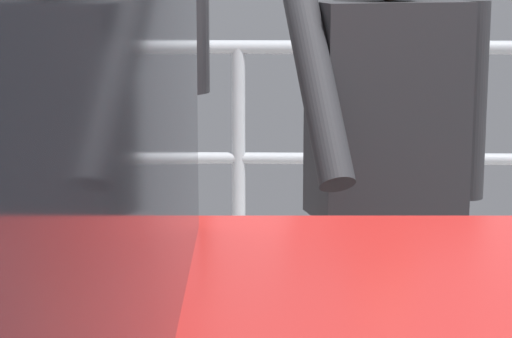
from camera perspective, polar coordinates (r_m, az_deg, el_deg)
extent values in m
cylinder|color=slate|center=(2.79, -4.13, -7.56)|extent=(0.07, 0.07, 1.14)
cylinder|color=black|center=(2.65, -4.35, 7.15)|extent=(0.17, 0.17, 0.28)
cube|color=black|center=(2.56, -4.73, 8.37)|extent=(0.09, 0.02, 0.07)
cube|color=yellow|center=(2.57, -4.69, 5.89)|extent=(0.10, 0.02, 0.09)
cube|color=black|center=(2.89, 7.08, 3.19)|extent=(0.45, 0.32, 0.58)
cylinder|color=black|center=(2.99, 11.51, 3.63)|extent=(0.09, 0.09, 0.55)
cylinder|color=black|center=(2.66, 3.34, 4.54)|extent=(0.20, 0.41, 0.50)
cylinder|color=gray|center=(4.62, -0.97, 6.59)|extent=(24.00, 0.06, 0.06)
cylinder|color=gray|center=(4.69, -0.95, 0.59)|extent=(24.00, 0.05, 0.05)
cylinder|color=gray|center=(4.70, -0.94, -0.06)|extent=(0.06, 0.06, 1.09)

